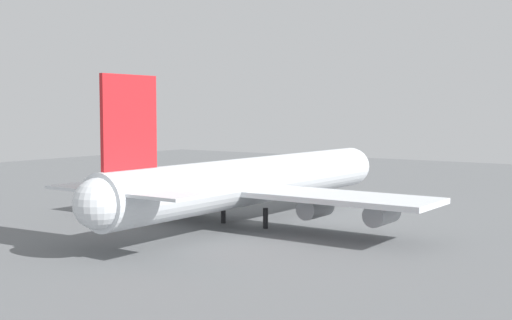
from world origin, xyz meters
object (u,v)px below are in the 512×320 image
object	(u,v)px
cargo_airplane	(255,181)
maintenance_van	(124,200)
baggage_tug	(272,189)
safety_cone_nose	(336,198)

from	to	relation	value
cargo_airplane	maintenance_van	xyz separation A→B (m)	(0.56, 27.67, -4.91)
baggage_tug	safety_cone_nose	size ratio (longest dim) A/B	6.87
maintenance_van	safety_cone_nose	xyz separation A→B (m)	(28.91, -24.80, -0.81)
baggage_tug	safety_cone_nose	xyz separation A→B (m)	(1.53, -13.05, -0.74)
baggage_tug	cargo_airplane	bearing A→B (deg)	-150.33
cargo_airplane	baggage_tug	xyz separation A→B (m)	(27.94, 15.92, -4.99)
cargo_airplane	maintenance_van	distance (m)	28.11
baggage_tug	safety_cone_nose	distance (m)	13.16
cargo_airplane	maintenance_van	size ratio (longest dim) A/B	13.42
safety_cone_nose	cargo_airplane	bearing A→B (deg)	-174.44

